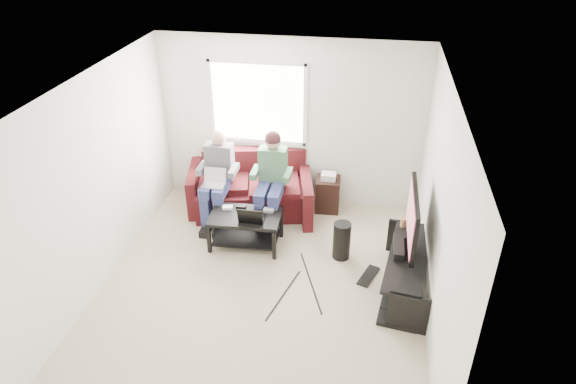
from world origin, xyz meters
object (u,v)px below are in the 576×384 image
(tv, at_px, (412,219))
(subwoofer, at_px, (342,241))
(coffee_table, at_px, (246,223))
(end_table, at_px, (328,193))
(sofa, at_px, (250,191))
(tv_stand, at_px, (406,273))

(tv, xyz_separation_m, subwoofer, (-0.83, 0.41, -0.70))
(coffee_table, height_order, tv, tv)
(coffee_table, relative_size, end_table, 1.57)
(sofa, bearing_deg, tv_stand, -33.01)
(sofa, distance_m, tv_stand, 2.78)
(sofa, bearing_deg, end_table, 9.24)
(coffee_table, height_order, end_table, end_table)
(sofa, bearing_deg, tv, -31.27)
(coffee_table, bearing_deg, subwoofer, -3.03)
(sofa, xyz_separation_m, tv_stand, (2.33, -1.51, -0.10))
(tv_stand, height_order, end_table, end_table)
(end_table, bearing_deg, tv, -54.59)
(end_table, bearing_deg, subwoofer, -75.54)
(sofa, height_order, subwoofer, sofa)
(tv_stand, relative_size, tv, 1.44)
(coffee_table, relative_size, subwoofer, 1.85)
(tv_stand, height_order, subwoofer, subwoofer)
(tv_stand, distance_m, tv, 0.75)
(sofa, height_order, tv, tv)
(coffee_table, xyz_separation_m, subwoofer, (1.34, -0.07, -0.09))
(subwoofer, bearing_deg, coffee_table, 176.97)
(tv_stand, xyz_separation_m, subwoofer, (-0.83, 0.51, 0.04))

